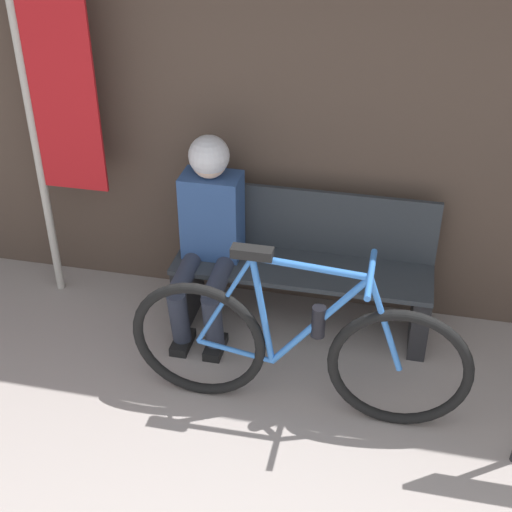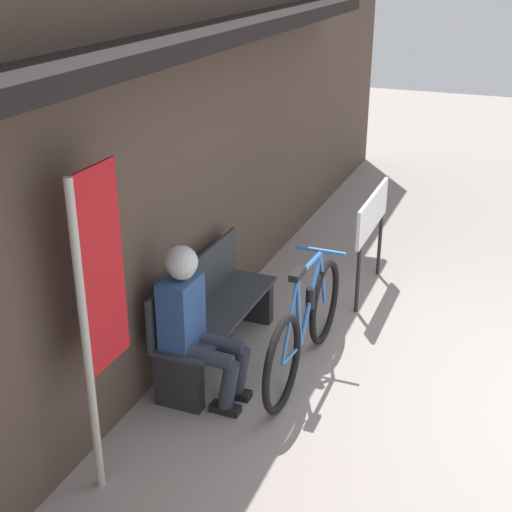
{
  "view_description": "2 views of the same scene",
  "coord_description": "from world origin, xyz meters",
  "px_view_note": "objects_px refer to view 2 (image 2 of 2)",
  "views": [
    {
      "loc": [
        0.31,
        -0.86,
        2.71
      ],
      "look_at": [
        -0.36,
        2.17,
        0.74
      ],
      "focal_mm": 50.0,
      "sensor_mm": 36.0,
      "label": 1
    },
    {
      "loc": [
        -4.66,
        0.47,
        3.08
      ],
      "look_at": [
        -0.08,
        2.31,
        0.91
      ],
      "focal_mm": 50.0,
      "sensor_mm": 36.0,
      "label": 2
    }
  ],
  "objects_px": {
    "banner_pole": "(97,295)",
    "person_seated": "(193,314)",
    "park_bench_near": "(213,315)",
    "signboard": "(372,219)",
    "bicycle": "(305,327)"
  },
  "relations": [
    {
      "from": "banner_pole",
      "to": "signboard",
      "type": "height_order",
      "value": "banner_pole"
    },
    {
      "from": "bicycle",
      "to": "signboard",
      "type": "bearing_deg",
      "value": -4.87
    },
    {
      "from": "bicycle",
      "to": "banner_pole",
      "type": "xyz_separation_m",
      "value": [
        -1.55,
        0.76,
        0.86
      ]
    },
    {
      "from": "banner_pole",
      "to": "person_seated",
      "type": "bearing_deg",
      "value": -7.67
    },
    {
      "from": "park_bench_near",
      "to": "banner_pole",
      "type": "xyz_separation_m",
      "value": [
        -1.47,
        0.02,
        0.86
      ]
    },
    {
      "from": "signboard",
      "to": "park_bench_near",
      "type": "bearing_deg",
      "value": 151.86
    },
    {
      "from": "park_bench_near",
      "to": "bicycle",
      "type": "distance_m",
      "value": 0.75
    },
    {
      "from": "park_bench_near",
      "to": "person_seated",
      "type": "xyz_separation_m",
      "value": [
        -0.54,
        -0.1,
        0.3
      ]
    },
    {
      "from": "park_bench_near",
      "to": "signboard",
      "type": "xyz_separation_m",
      "value": [
        1.63,
        -0.87,
        0.37
      ]
    },
    {
      "from": "banner_pole",
      "to": "park_bench_near",
      "type": "bearing_deg",
      "value": -0.81
    },
    {
      "from": "person_seated",
      "to": "banner_pole",
      "type": "xyz_separation_m",
      "value": [
        -0.92,
        0.12,
        0.56
      ]
    },
    {
      "from": "banner_pole",
      "to": "signboard",
      "type": "distance_m",
      "value": 3.26
    },
    {
      "from": "bicycle",
      "to": "person_seated",
      "type": "distance_m",
      "value": 0.94
    },
    {
      "from": "signboard",
      "to": "person_seated",
      "type": "bearing_deg",
      "value": 160.53
    },
    {
      "from": "person_seated",
      "to": "signboard",
      "type": "relative_size",
      "value": 1.1
    }
  ]
}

